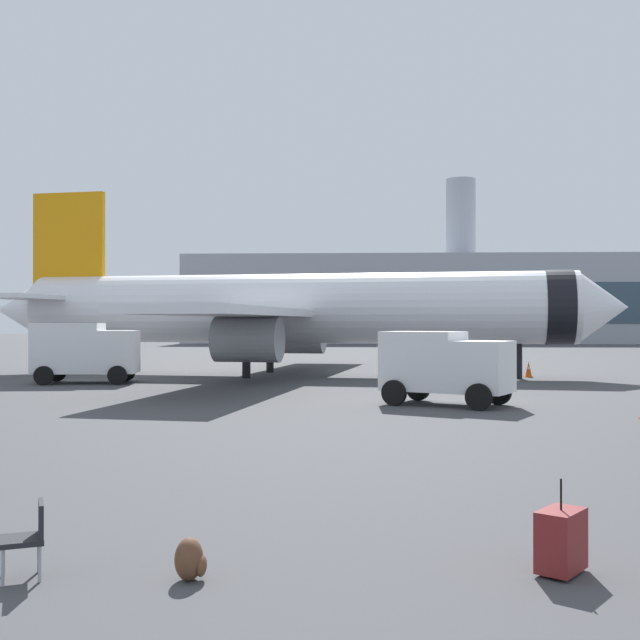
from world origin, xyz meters
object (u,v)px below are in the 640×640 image
Objects in this scene: service_truck at (85,350)px; cargo_van at (445,364)px; airplane_at_gate at (290,309)px; rolling_suitcase at (561,540)px; gate_chair at (29,534)px; traveller_backpack at (190,560)px; safety_cone_mid at (529,369)px.

service_truck is 18.59m from cargo_van.
airplane_at_gate is at bearing 114.13° from cargo_van.
rolling_suitcase is (-0.77, -18.45, -1.06)m from cargo_van.
gate_chair is at bearing -71.71° from service_truck.
rolling_suitcase reaches higher than traveller_backpack.
service_truck is at bearing -147.99° from airplane_at_gate.
service_truck is (-9.39, -5.87, -2.05)m from airplane_at_gate.
gate_chair reaches higher than traveller_backpack.
rolling_suitcase is at bearing -101.81° from safety_cone_mid.
airplane_at_gate is 7.10× the size of service_truck.
traveller_backpack is at bearing -104.85° from cargo_van.
safety_cone_mid is 35.14m from traveller_backpack.
service_truck reaches higher than traveller_backpack.
rolling_suitcase is at bearing 4.01° from gate_chair.
gate_chair is (-12.97, -33.35, 0.09)m from safety_cone_mid.
traveller_backpack is 0.56× the size of gate_chair.
safety_cone_mid is at bearing -2.75° from airplane_at_gate.
traveller_backpack is at bearing -174.38° from rolling_suitcase.
service_truck is 1.04× the size of cargo_van.
airplane_at_gate is 32.48× the size of rolling_suitcase.
safety_cone_mid is at bearing 67.10° from cargo_van.
airplane_at_gate reaches higher than rolling_suitcase.
cargo_van is 10.05× the size of traveller_backpack.
service_truck is 10.48× the size of traveller_backpack.
cargo_van is at bearing 70.03° from gate_chair.
traveller_backpack is at bearing -68.36° from service_truck.
gate_chair is at bearing -111.25° from safety_cone_mid.
airplane_at_gate reaches higher than traveller_backpack.
rolling_suitcase is at bearing -92.39° from cargo_van.
cargo_van reaches higher than rolling_suitcase.
rolling_suitcase is at bearing -79.88° from airplane_at_gate.
cargo_van reaches higher than safety_cone_mid.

